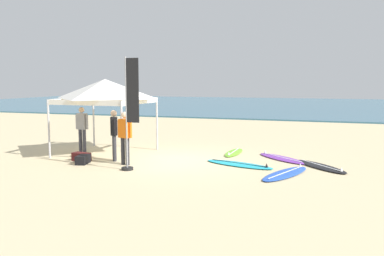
{
  "coord_description": "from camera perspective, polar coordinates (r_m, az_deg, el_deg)",
  "views": [
    {
      "loc": [
        5.02,
        -12.75,
        2.67
      ],
      "look_at": [
        0.32,
        1.07,
        1.0
      ],
      "focal_mm": 38.32,
      "sensor_mm": 36.0,
      "label": 1
    }
  ],
  "objects": [
    {
      "name": "ground_plane",
      "position": [
        13.97,
        -2.66,
        -4.51
      ],
      "size": [
        80.0,
        80.0,
        0.0
      ],
      "primitive_type": "plane",
      "color": "beige"
    },
    {
      "name": "sea",
      "position": [
        46.27,
        12.55,
        3.14
      ],
      "size": [
        80.0,
        36.0,
        0.1
      ],
      "primitive_type": "cube",
      "color": "#386B84",
      "rests_on": "ground"
    },
    {
      "name": "canopy_tent",
      "position": [
        15.3,
        -11.99,
        5.32
      ],
      "size": [
        2.96,
        2.96,
        2.75
      ],
      "color": "#B7B7BC",
      "rests_on": "ground"
    },
    {
      "name": "surfboard_black",
      "position": [
        13.42,
        17.46,
        -5.1
      ],
      "size": [
        1.92,
        2.11,
        0.19
      ],
      "color": "black",
      "rests_on": "ground"
    },
    {
      "name": "surfboard_cyan",
      "position": [
        13.2,
        6.57,
        -5.03
      ],
      "size": [
        2.47,
        1.38,
        0.19
      ],
      "color": "#23B2CC",
      "rests_on": "ground"
    },
    {
      "name": "surfboard_lime",
      "position": [
        15.32,
        5.83,
        -3.41
      ],
      "size": [
        0.52,
        1.87,
        0.19
      ],
      "color": "#7AD12D",
      "rests_on": "ground"
    },
    {
      "name": "surfboard_blue",
      "position": [
        12.13,
        12.88,
        -6.19
      ],
      "size": [
        1.45,
        2.47,
        0.19
      ],
      "color": "blue",
      "rests_on": "ground"
    },
    {
      "name": "surfboard_purple",
      "position": [
        14.44,
        12.43,
        -4.14
      ],
      "size": [
        2.1,
        2.02,
        0.19
      ],
      "color": "purple",
      "rests_on": "ground"
    },
    {
      "name": "person_grey",
      "position": [
        15.87,
        -15.06,
        0.22
      ],
      "size": [
        0.55,
        0.24,
        1.71
      ],
      "color": "#383842",
      "rests_on": "ground"
    },
    {
      "name": "person_orange",
      "position": [
        13.22,
        -9.32,
        -0.87
      ],
      "size": [
        0.54,
        0.28,
        1.71
      ],
      "color": "#2D2D33",
      "rests_on": "ground"
    },
    {
      "name": "person_black",
      "position": [
        13.96,
        -10.79,
        -0.51
      ],
      "size": [
        0.36,
        0.5,
        1.71
      ],
      "color": "#2D2D33",
      "rests_on": "ground"
    },
    {
      "name": "banner_flag",
      "position": [
        12.32,
        -8.65,
        1.34
      ],
      "size": [
        0.6,
        0.36,
        3.4
      ],
      "color": "#99999E",
      "rests_on": "ground"
    },
    {
      "name": "gear_bag_near_tent",
      "position": [
        13.81,
        -14.94,
        -4.25
      ],
      "size": [
        0.44,
        0.66,
        0.28
      ],
      "primitive_type": "cube",
      "rotation": [
        0.0,
        0.0,
        1.79
      ],
      "color": "black",
      "rests_on": "ground"
    },
    {
      "name": "gear_bag_by_pole",
      "position": [
        14.3,
        -15.14,
        -3.89
      ],
      "size": [
        0.64,
        0.4,
        0.28
      ],
      "primitive_type": "cube",
      "rotation": [
        0.0,
        0.0,
        3.0
      ],
      "color": "#4C1919",
      "rests_on": "ground"
    }
  ]
}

